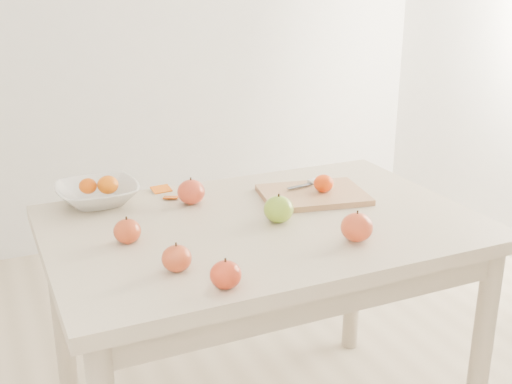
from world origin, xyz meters
name	(u,v)px	position (x,y,z in m)	size (l,w,h in m)	color
table	(263,252)	(0.00, 0.00, 0.65)	(1.20, 0.80, 0.75)	#C5B695
cutting_board	(313,195)	(0.22, 0.11, 0.76)	(0.32, 0.23, 0.02)	tan
board_tangerine	(324,183)	(0.25, 0.10, 0.80)	(0.06, 0.06, 0.05)	#D53A07
fruit_bowl	(98,194)	(-0.40, 0.34, 0.78)	(0.24, 0.24, 0.06)	silver
bowl_tangerine_near	(88,186)	(-0.42, 0.35, 0.81)	(0.05, 0.05, 0.05)	#C94907
bowl_tangerine_far	(108,185)	(-0.37, 0.32, 0.81)	(0.06, 0.06, 0.06)	#E85B08
orange_peel_a	(161,190)	(-0.19, 0.36, 0.75)	(0.06, 0.04, 0.00)	orange
orange_peel_b	(171,198)	(-0.18, 0.28, 0.75)	(0.04, 0.04, 0.00)	#C74C0E
paring_knife	(315,181)	(0.27, 0.18, 0.78)	(0.17, 0.06, 0.01)	white
apple_green	(279,209)	(0.04, -0.02, 0.79)	(0.08, 0.08, 0.08)	#5F9C14
apple_red_d	(177,258)	(-0.32, -0.20, 0.78)	(0.07, 0.07, 0.06)	maroon
apple_red_e	(357,227)	(0.16, -0.23, 0.79)	(0.08, 0.08, 0.08)	#A6111B
apple_red_c	(226,275)	(-0.25, -0.33, 0.78)	(0.07, 0.07, 0.06)	#9B0502
apple_red_b	(127,231)	(-0.39, 0.01, 0.78)	(0.07, 0.07, 0.06)	maroon
apple_red_a	(191,192)	(-0.14, 0.21, 0.79)	(0.08, 0.08, 0.08)	maroon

